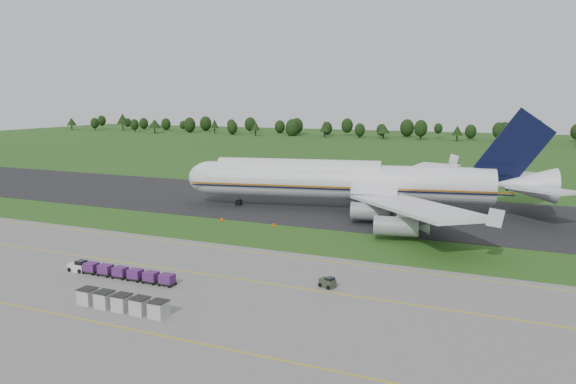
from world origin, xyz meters
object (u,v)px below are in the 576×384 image
at_px(aircraft, 353,181).
at_px(uld_row, 122,302).
at_px(baggage_train, 118,272).
at_px(utility_cart, 327,283).
at_px(edge_markers, 247,223).

xyz_separation_m(aircraft, uld_row, (-6.35, -62.60, -5.01)).
height_order(aircraft, uld_row, aircraft).
relative_size(baggage_train, uld_row, 1.44).
distance_m(aircraft, baggage_train, 56.02).
relative_size(aircraft, utility_cart, 34.35).
bearing_deg(uld_row, edge_markers, 99.71).
xyz_separation_m(aircraft, baggage_train, (-14.18, -53.95, -5.13)).
distance_m(aircraft, uld_row, 63.12).
bearing_deg(utility_cart, uld_row, -138.10).
height_order(baggage_train, utility_cart, baggage_train).
bearing_deg(aircraft, utility_cart, -76.24).
bearing_deg(utility_cart, baggage_train, -164.09).
distance_m(baggage_train, edge_markers, 33.99).
relative_size(aircraft, edge_markers, 6.67).
bearing_deg(uld_row, aircraft, 84.21).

